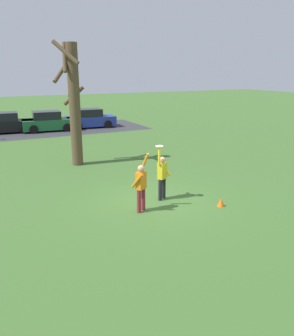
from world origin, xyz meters
name	(u,v)px	position (x,y,z in m)	size (l,w,h in m)	color
ground_plane	(155,201)	(0.00, 0.00, 0.00)	(120.00, 120.00, 0.00)	#426B2D
person_catcher	(162,174)	(0.35, 0.08, 0.98)	(0.58, 0.52, 2.08)	black
person_defender	(141,184)	(-0.86, -0.60, 0.98)	(0.65, 0.61, 2.04)	maroon
frisbee_disc	(159,146)	(0.15, -0.03, 2.09)	(0.28, 0.28, 0.02)	white
parked_car_black	(5,124)	(-3.33, 18.25, 0.73)	(4.24, 2.31, 1.59)	black
parked_car_green	(48,122)	(-0.17, 17.62, 0.73)	(4.24, 2.31, 1.59)	#1E6633
parked_car_blue	(90,119)	(3.36, 17.78, 0.73)	(4.24, 2.31, 1.59)	#233893
parking_strip	(48,130)	(-0.21, 17.87, 0.00)	(15.98, 6.40, 0.01)	#38383D
bare_tree_tall	(74,102)	(-1.07, 6.46, 3.19)	(1.67, 1.97, 6.07)	brown
field_cone_orange	(221,202)	(1.87, -1.50, 0.16)	(0.26, 0.26, 0.32)	orange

